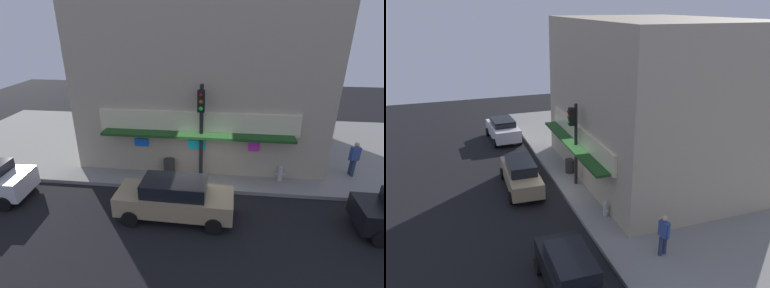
# 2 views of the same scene
# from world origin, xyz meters

# --- Properties ---
(ground_plane) EXTENTS (48.04, 48.04, 0.00)m
(ground_plane) POSITION_xyz_m (0.00, 0.00, 0.00)
(ground_plane) COLOR black
(sidewalk) EXTENTS (32.02, 10.66, 0.18)m
(sidewalk) POSITION_xyz_m (0.00, 5.33, 0.09)
(sidewalk) COLOR gray
(sidewalk) RESTS_ON ground_plane
(corner_building) EXTENTS (12.27, 9.21, 8.80)m
(corner_building) POSITION_xyz_m (-0.38, 5.58, 4.57)
(corner_building) COLOR tan
(corner_building) RESTS_ON sidewalk
(traffic_light) EXTENTS (0.32, 0.58, 4.58)m
(traffic_light) POSITION_xyz_m (-0.17, 0.94, 3.13)
(traffic_light) COLOR black
(traffic_light) RESTS_ON sidewalk
(fire_hydrant) EXTENTS (0.47, 0.23, 0.76)m
(fire_hydrant) POSITION_xyz_m (3.62, 1.23, 0.55)
(fire_hydrant) COLOR #B2B2B7
(fire_hydrant) RESTS_ON sidewalk
(trash_can) EXTENTS (0.55, 0.55, 0.82)m
(trash_can) POSITION_xyz_m (-1.75, 1.21, 0.59)
(trash_can) COLOR #2D2D2D
(trash_can) RESTS_ON sidewalk
(pedestrian) EXTENTS (0.59, 0.41, 1.75)m
(pedestrian) POSITION_xyz_m (7.21, 2.16, 1.14)
(pedestrian) COLOR navy
(pedestrian) RESTS_ON sidewalk
(parked_car_tan) EXTENTS (4.63, 1.97, 1.66)m
(parked_car_tan) POSITION_xyz_m (-0.95, -1.88, 0.85)
(parked_car_tan) COLOR #9E8966
(parked_car_tan) RESTS_ON ground_plane
(parked_car_black) EXTENTS (4.34, 1.95, 1.61)m
(parked_car_black) POSITION_xyz_m (8.00, -1.94, 0.84)
(parked_car_black) COLOR black
(parked_car_black) RESTS_ON ground_plane
(parked_car_white) EXTENTS (4.14, 2.25, 1.62)m
(parked_car_white) POSITION_xyz_m (-9.51, -1.49, 0.85)
(parked_car_white) COLOR silver
(parked_car_white) RESTS_ON ground_plane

